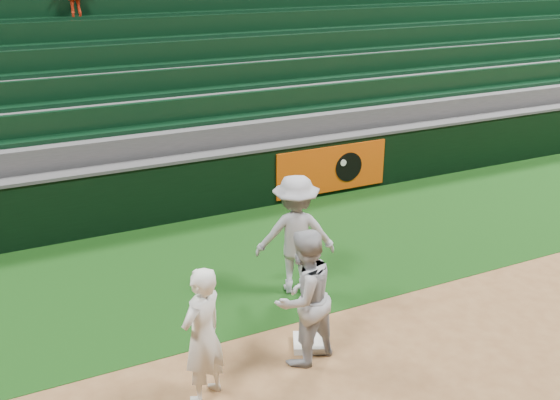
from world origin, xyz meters
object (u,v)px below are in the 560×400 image
object	(u,v)px
first_baseman	(203,335)
base_coach	(296,235)
baserunner	(304,297)
first_base	(309,343)

from	to	relation	value
first_baseman	base_coach	world-z (taller)	base_coach
baserunner	base_coach	bearing A→B (deg)	-130.70
first_base	base_coach	xyz separation A→B (m)	(0.50, 1.41, 0.89)
first_base	first_baseman	distance (m)	1.81
first_base	first_baseman	xyz separation A→B (m)	(-1.58, -0.37, 0.80)
base_coach	first_baseman	bearing A→B (deg)	59.69
base_coach	first_base	bearing A→B (deg)	89.68
base_coach	baserunner	bearing A→B (deg)	85.53
first_base	baserunner	world-z (taller)	baserunner
first_baseman	base_coach	xyz separation A→B (m)	(2.08, 1.78, 0.09)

